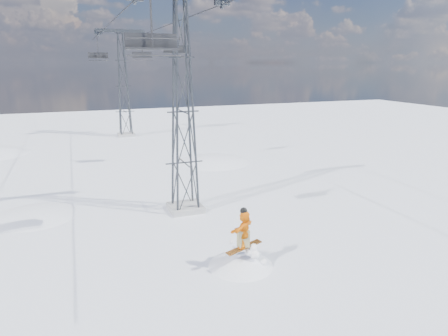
% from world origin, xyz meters
% --- Properties ---
extents(ground, '(120.00, 120.00, 0.00)m').
position_xyz_m(ground, '(0.00, 0.00, 0.00)').
color(ground, white).
rests_on(ground, ground).
extents(snow_terrain, '(39.00, 37.00, 22.00)m').
position_xyz_m(snow_terrain, '(-4.77, 21.24, -9.59)').
color(snow_terrain, white).
rests_on(snow_terrain, ground).
extents(lift_tower_near, '(5.20, 1.80, 11.43)m').
position_xyz_m(lift_tower_near, '(0.80, 8.00, 5.47)').
color(lift_tower_near, '#999999').
rests_on(lift_tower_near, ground).
extents(lift_tower_far, '(5.20, 1.80, 11.43)m').
position_xyz_m(lift_tower_far, '(0.80, 33.00, 5.47)').
color(lift_tower_far, '#999999').
rests_on(lift_tower_far, ground).
extents(haul_cables, '(4.46, 51.00, 0.06)m').
position_xyz_m(haul_cables, '(0.80, 19.50, 10.85)').
color(haul_cables, black).
rests_on(haul_cables, ground).
extents(snowboarder_jump, '(4.40, 4.40, 6.55)m').
position_xyz_m(snowboarder_jump, '(1.22, 1.11, -1.65)').
color(snowboarder_jump, white).
rests_on(snowboarder_jump, ground).
extents(lift_chair_near, '(2.12, 0.61, 2.63)m').
position_xyz_m(lift_chair_near, '(-1.40, 4.24, 8.74)').
color(lift_chair_near, black).
rests_on(lift_chair_near, ground).
extents(lift_chair_mid, '(1.98, 0.57, 2.45)m').
position_xyz_m(lift_chair_mid, '(3.00, 17.52, 8.89)').
color(lift_chair_mid, black).
rests_on(lift_chair_mid, ground).
extents(lift_chair_far, '(2.14, 0.62, 2.66)m').
position_xyz_m(lift_chair_far, '(-1.40, 35.69, 8.72)').
color(lift_chair_far, black).
rests_on(lift_chair_far, ground).
extents(lift_chair_extra, '(2.11, 0.61, 2.62)m').
position_xyz_m(lift_chair_extra, '(3.00, 32.81, 8.75)').
color(lift_chair_extra, black).
rests_on(lift_chair_extra, ground).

